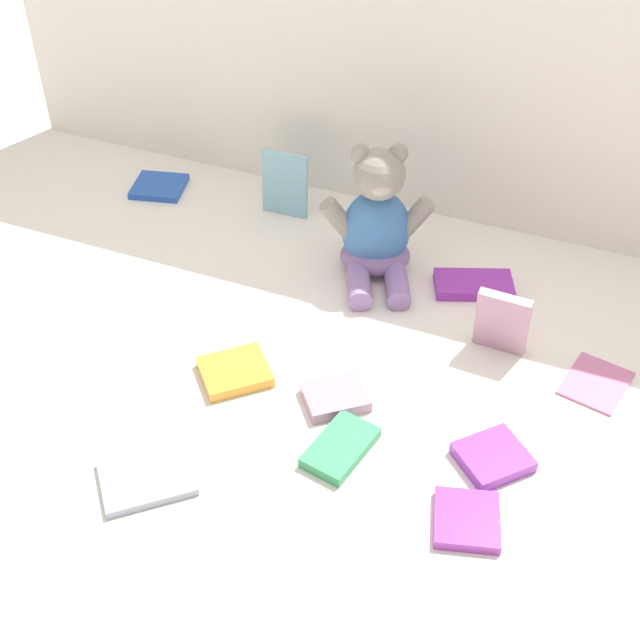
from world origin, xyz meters
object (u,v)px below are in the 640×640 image
book_case_4 (235,372)px  book_case_5 (340,447)px  teddy_bear (377,227)px  book_case_0 (493,457)px  book_case_6 (467,520)px  book_case_3 (474,285)px  book_case_1 (502,322)px  book_case_7 (335,397)px  book_case_8 (159,186)px  book_case_11 (285,184)px  book_case_2 (596,382)px  book_case_10 (147,477)px

book_case_4 → book_case_5: bearing=-154.0°
teddy_bear → book_case_0: (0.31, -0.37, -0.08)m
book_case_4 → book_case_6: bearing=-150.9°
teddy_bear → book_case_0: teddy_bear is taller
book_case_3 → book_case_1: bearing=7.6°
book_case_3 → book_case_7: size_ratio=1.46×
book_case_8 → book_case_11: (0.28, 0.02, 0.06)m
book_case_2 → book_case_5: bearing=-126.5°
book_case_5 → book_case_8: (-0.61, 0.52, -0.00)m
book_case_4 → book_case_0: bearing=-135.2°
teddy_bear → book_case_5: teddy_bear is taller
book_case_0 → book_case_7: size_ratio=0.99×
book_case_0 → book_case_2: 0.24m
book_case_8 → book_case_1: bearing=-119.8°
book_case_5 → book_case_11: size_ratio=0.88×
book_case_8 → book_case_7: bearing=-141.2°
book_case_6 → book_case_7: book_case_7 is taller
book_case_4 → book_case_11: (-0.12, 0.46, 0.06)m
book_case_4 → book_case_8: bearing=-0.6°
book_case_2 → book_case_8: (-0.93, 0.24, 0.00)m
book_case_6 → book_case_8: 1.00m
teddy_bear → book_case_5: size_ratio=2.15×
book_case_4 → book_case_6: book_case_4 is taller
book_case_5 → book_case_7: (-0.04, 0.09, 0.00)m
book_case_4 → book_case_7: size_ratio=1.11×
book_case_8 → book_case_10: 0.77m
book_case_10 → book_case_6: bearing=-118.6°
book_case_10 → book_case_8: bearing=-12.1°
book_case_4 → book_case_10: book_case_4 is taller
book_case_5 → teddy_bear: bearing=-65.6°
book_case_1 → book_case_5: (-0.16, -0.30, -0.05)m
book_case_6 → book_case_7: bearing=134.0°
book_case_5 → book_case_0: bearing=-151.6°
book_case_5 → book_case_7: 0.10m
book_case_5 → book_case_6: 0.21m
book_case_7 → book_case_5: bearing=166.5°
teddy_bear → book_case_0: bearing=-73.6°
book_case_0 → book_case_8: book_case_0 is taller
teddy_bear → book_case_0: size_ratio=2.68×
book_case_5 → book_case_10: size_ratio=0.91×
book_case_6 → book_case_11: 0.80m
book_case_1 → book_case_6: book_case_1 is taller
book_case_3 → book_case_11: size_ratio=1.04×
book_case_2 → book_case_5: 0.43m
book_case_2 → book_case_11: (-0.65, 0.26, 0.06)m
book_case_0 → book_case_2: bearing=-74.7°
book_case_0 → book_case_10: (-0.44, -0.22, -0.00)m
book_case_6 → book_case_8: book_case_6 is taller
teddy_bear → book_case_8: (-0.51, 0.09, -0.09)m
book_case_3 → book_case_6: (0.12, -0.50, -0.00)m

